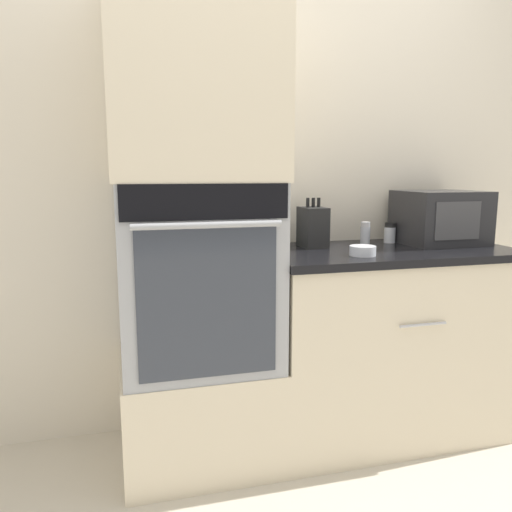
# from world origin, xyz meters

# --- Properties ---
(ground_plane) EXTENTS (12.00, 12.00, 0.00)m
(ground_plane) POSITION_xyz_m (0.00, 0.00, 0.00)
(ground_plane) COLOR beige
(wall_back) EXTENTS (8.00, 0.05, 2.50)m
(wall_back) POSITION_xyz_m (0.00, 0.63, 1.25)
(wall_back) COLOR beige
(wall_back) RESTS_ON ground_plane
(oven_cabinet_base) EXTENTS (0.66, 0.60, 0.46)m
(oven_cabinet_base) POSITION_xyz_m (-0.33, 0.30, 0.23)
(oven_cabinet_base) COLOR beige
(oven_cabinet_base) RESTS_ON ground_plane
(wall_oven) EXTENTS (0.64, 0.64, 0.77)m
(wall_oven) POSITION_xyz_m (-0.33, 0.30, 0.84)
(wall_oven) COLOR #9EA0A5
(wall_oven) RESTS_ON oven_cabinet_base
(oven_cabinet_upper) EXTENTS (0.66, 0.60, 0.84)m
(oven_cabinet_upper) POSITION_xyz_m (-0.33, 0.30, 1.64)
(oven_cabinet_upper) COLOR beige
(oven_cabinet_upper) RESTS_ON wall_oven
(counter_unit) EXTENTS (1.18, 0.63, 0.91)m
(counter_unit) POSITION_xyz_m (0.58, 0.30, 0.46)
(counter_unit) COLOR beige
(counter_unit) RESTS_ON ground_plane
(microwave) EXTENTS (0.39, 0.35, 0.26)m
(microwave) POSITION_xyz_m (0.91, 0.38, 1.04)
(microwave) COLOR #232326
(microwave) RESTS_ON counter_unit
(knife_block) EXTENTS (0.11, 0.16, 0.23)m
(knife_block) POSITION_xyz_m (0.25, 0.43, 1.01)
(knife_block) COLOR black
(knife_block) RESTS_ON counter_unit
(bowl) EXTENTS (0.11, 0.11, 0.04)m
(bowl) POSITION_xyz_m (0.37, 0.14, 0.93)
(bowl) COLOR silver
(bowl) RESTS_ON counter_unit
(condiment_jar_near) EXTENTS (0.05, 0.05, 0.12)m
(condiment_jar_near) POSITION_xyz_m (0.08, 0.49, 0.97)
(condiment_jar_near) COLOR #427047
(condiment_jar_near) RESTS_ON counter_unit
(condiment_jar_mid) EXTENTS (0.06, 0.06, 0.10)m
(condiment_jar_mid) POSITION_xyz_m (0.68, 0.47, 0.96)
(condiment_jar_mid) COLOR silver
(condiment_jar_mid) RESTS_ON counter_unit
(condiment_jar_far) EXTENTS (0.05, 0.05, 0.11)m
(condiment_jar_far) POSITION_xyz_m (0.53, 0.45, 0.97)
(condiment_jar_far) COLOR silver
(condiment_jar_far) RESTS_ON counter_unit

